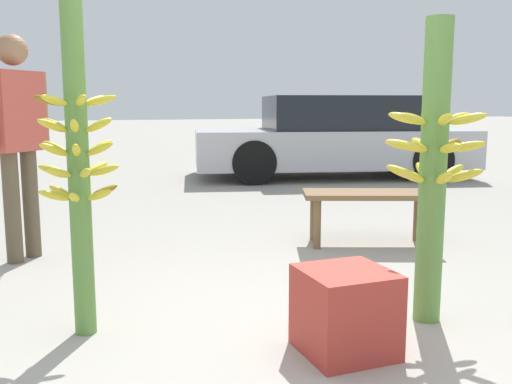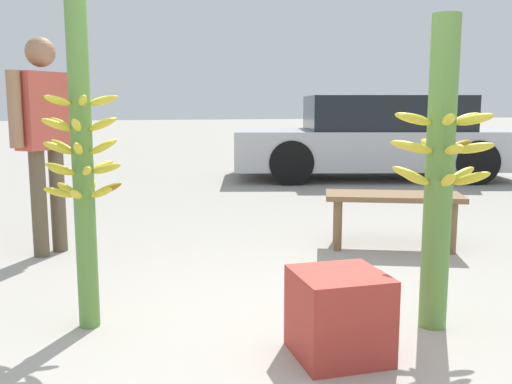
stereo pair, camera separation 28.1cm
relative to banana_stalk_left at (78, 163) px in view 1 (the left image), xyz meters
name	(u,v)px [view 1 (the left image)]	position (x,y,z in m)	size (l,w,h in m)	color
ground_plane	(288,347)	(0.86, -0.52, -0.84)	(80.00, 80.00, 0.00)	#9E998E
banana_stalk_left	(78,163)	(0.00, 0.00, 0.00)	(0.39, 0.39, 1.63)	#5B8C3D
banana_stalk_center	(433,169)	(1.68, -0.46, -0.05)	(0.49, 0.49, 1.54)	#5B8C3D
vendor_person	(17,128)	(-0.30, 1.56, 0.11)	(0.47, 0.50, 1.60)	brown
market_bench	(369,201)	(2.28, 1.05, -0.49)	(1.12, 0.76, 0.43)	brown
parked_car	(334,138)	(4.15, 5.06, -0.23)	(4.49, 2.74, 1.25)	#B7B7BC
produce_crate	(345,312)	(1.08, -0.66, -0.65)	(0.39, 0.39, 0.39)	#B2382D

